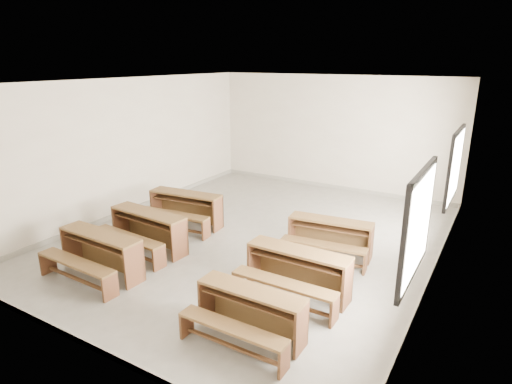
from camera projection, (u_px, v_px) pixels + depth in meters
The scene contains 7 objects.
room at pixel (260, 137), 8.36m from camera, with size 8.50×8.50×3.20m.
desk_set_0 at pixel (99, 251), 7.36m from camera, with size 1.69×0.91×0.75m.
desk_set_1 at pixel (147, 228), 8.35m from camera, with size 1.76×0.99×0.77m.
desk_set_2 at pixel (185, 207), 9.56m from camera, with size 1.77×1.05×0.76m.
desk_set_3 at pixel (249, 310), 5.70m from camera, with size 1.52×0.79×0.69m.
desk_set_4 at pixel (297, 269), 6.72m from camera, with size 1.67×0.87×0.75m.
desk_set_5 at pixel (329, 235), 8.09m from camera, with size 1.66×0.99×0.71m.
Camera 1 is at (4.27, -7.17, 3.60)m, focal length 30.00 mm.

